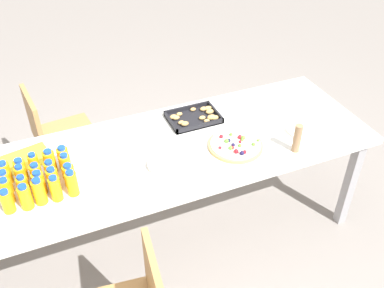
% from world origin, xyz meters
% --- Properties ---
extents(ground_plane, '(12.00, 12.00, 0.00)m').
position_xyz_m(ground_plane, '(0.00, 0.00, 0.00)').
color(ground_plane, gray).
extents(party_table, '(2.37, 0.82, 0.75)m').
position_xyz_m(party_table, '(0.00, 0.00, 0.68)').
color(party_table, white).
rests_on(party_table, ground_plane).
extents(chair_far_left, '(0.44, 0.44, 0.83)m').
position_xyz_m(chair_far_left, '(-0.58, 0.77, 0.50)').
color(chair_far_left, '#B7844C').
rests_on(chair_far_left, ground_plane).
extents(juice_bottle_0, '(0.06, 0.06, 0.13)m').
position_xyz_m(juice_bottle_0, '(-0.90, -0.16, 0.81)').
color(juice_bottle_0, '#FAAE14').
rests_on(juice_bottle_0, party_table).
extents(juice_bottle_1, '(0.06, 0.06, 0.14)m').
position_xyz_m(juice_bottle_1, '(-0.81, -0.17, 0.81)').
color(juice_bottle_1, '#FAAE14').
rests_on(juice_bottle_1, party_table).
extents(juice_bottle_2, '(0.06, 0.06, 0.15)m').
position_xyz_m(juice_bottle_2, '(-0.75, -0.16, 0.82)').
color(juice_bottle_2, '#FAAD14').
rests_on(juice_bottle_2, party_table).
extents(juice_bottle_3, '(0.06, 0.06, 0.15)m').
position_xyz_m(juice_bottle_3, '(-0.67, -0.17, 0.82)').
color(juice_bottle_3, '#FAAD14').
rests_on(juice_bottle_3, party_table).
extents(juice_bottle_4, '(0.06, 0.06, 0.15)m').
position_xyz_m(juice_bottle_4, '(-0.59, -0.16, 0.82)').
color(juice_bottle_4, '#F9AC14').
rests_on(juice_bottle_4, party_table).
extents(juice_bottle_5, '(0.06, 0.06, 0.15)m').
position_xyz_m(juice_bottle_5, '(-0.89, -0.09, 0.82)').
color(juice_bottle_5, '#F9AC14').
rests_on(juice_bottle_5, party_table).
extents(juice_bottle_6, '(0.05, 0.05, 0.13)m').
position_xyz_m(juice_bottle_6, '(-0.81, -0.08, 0.81)').
color(juice_bottle_6, '#FAAE14').
rests_on(juice_bottle_6, party_table).
extents(juice_bottle_7, '(0.06, 0.06, 0.14)m').
position_xyz_m(juice_bottle_7, '(-0.74, -0.09, 0.81)').
color(juice_bottle_7, '#F9AC14').
rests_on(juice_bottle_7, party_table).
extents(juice_bottle_8, '(0.06, 0.06, 0.14)m').
position_xyz_m(juice_bottle_8, '(-0.67, -0.09, 0.81)').
color(juice_bottle_8, '#FAAE14').
rests_on(juice_bottle_8, party_table).
extents(juice_bottle_9, '(0.06, 0.06, 0.13)m').
position_xyz_m(juice_bottle_9, '(-0.59, -0.09, 0.81)').
color(juice_bottle_9, '#F9AD14').
rests_on(juice_bottle_9, party_table).
extents(juice_bottle_10, '(0.06, 0.06, 0.14)m').
position_xyz_m(juice_bottle_10, '(-0.89, -0.02, 0.81)').
color(juice_bottle_10, '#FAAC14').
rests_on(juice_bottle_10, party_table).
extents(juice_bottle_11, '(0.05, 0.05, 0.15)m').
position_xyz_m(juice_bottle_11, '(-0.81, -0.02, 0.81)').
color(juice_bottle_11, '#F9AC14').
rests_on(juice_bottle_11, party_table).
extents(juice_bottle_12, '(0.06, 0.06, 0.13)m').
position_xyz_m(juice_bottle_12, '(-0.74, -0.02, 0.81)').
color(juice_bottle_12, '#F9AC14').
rests_on(juice_bottle_12, party_table).
extents(juice_bottle_13, '(0.06, 0.06, 0.13)m').
position_xyz_m(juice_bottle_13, '(-0.67, -0.02, 0.81)').
color(juice_bottle_13, '#F9AE14').
rests_on(juice_bottle_13, party_table).
extents(juice_bottle_14, '(0.06, 0.06, 0.15)m').
position_xyz_m(juice_bottle_14, '(-0.59, -0.02, 0.82)').
color(juice_bottle_14, '#F9AC14').
rests_on(juice_bottle_14, party_table).
extents(juice_bottle_15, '(0.06, 0.06, 0.13)m').
position_xyz_m(juice_bottle_15, '(-0.89, 0.06, 0.81)').
color(juice_bottle_15, '#F9AC14').
rests_on(juice_bottle_15, party_table).
extents(juice_bottle_16, '(0.06, 0.06, 0.13)m').
position_xyz_m(juice_bottle_16, '(-0.81, 0.06, 0.81)').
color(juice_bottle_16, '#F9AE14').
rests_on(juice_bottle_16, party_table).
extents(juice_bottle_17, '(0.05, 0.05, 0.14)m').
position_xyz_m(juice_bottle_17, '(-0.74, 0.06, 0.81)').
color(juice_bottle_17, '#F9AD14').
rests_on(juice_bottle_17, party_table).
extents(juice_bottle_18, '(0.06, 0.06, 0.14)m').
position_xyz_m(juice_bottle_18, '(-0.66, 0.06, 0.81)').
color(juice_bottle_18, '#F9AE14').
rests_on(juice_bottle_18, party_table).
extents(juice_bottle_19, '(0.06, 0.06, 0.14)m').
position_xyz_m(juice_bottle_19, '(-0.59, 0.06, 0.81)').
color(juice_bottle_19, '#FAAD14').
rests_on(juice_bottle_19, party_table).
extents(fruit_pizza, '(0.31, 0.31, 0.05)m').
position_xyz_m(fruit_pizza, '(0.34, -0.14, 0.76)').
color(fruit_pizza, tan).
rests_on(fruit_pizza, party_table).
extents(snack_tray, '(0.31, 0.23, 0.04)m').
position_xyz_m(snack_tray, '(0.24, 0.21, 0.76)').
color(snack_tray, black).
rests_on(snack_tray, party_table).
extents(plate_stack, '(0.19, 0.19, 0.02)m').
position_xyz_m(plate_stack, '(-0.09, -0.14, 0.76)').
color(plate_stack, silver).
rests_on(plate_stack, party_table).
extents(napkin_stack, '(0.15, 0.15, 0.02)m').
position_xyz_m(napkin_stack, '(0.76, -0.19, 0.76)').
color(napkin_stack, white).
rests_on(napkin_stack, party_table).
extents(cardboard_tube, '(0.04, 0.04, 0.17)m').
position_xyz_m(cardboard_tube, '(0.64, -0.30, 0.83)').
color(cardboard_tube, '#9E7A56').
rests_on(cardboard_tube, party_table).
extents(paper_folder, '(0.30, 0.25, 0.01)m').
position_xyz_m(paper_folder, '(-0.78, 0.22, 0.75)').
color(paper_folder, yellow).
rests_on(paper_folder, party_table).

